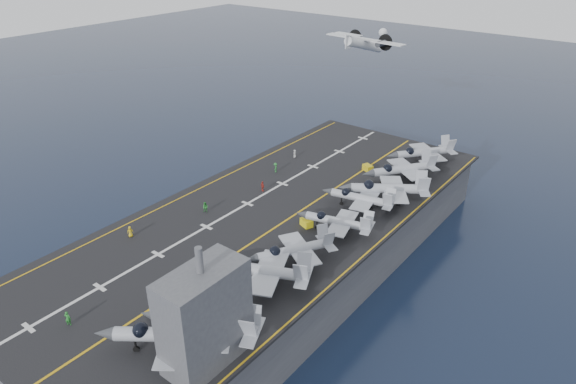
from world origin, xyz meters
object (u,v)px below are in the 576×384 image
Objects in this scene: fighter_jet_0 at (172,333)px; transport_plane at (364,45)px; island_superstructure at (204,306)px; tow_cart_a at (197,274)px.

transport_plane is (-25.96, 85.09, 15.31)m from fighter_jet_0.
island_superstructure reaches higher than fighter_jet_0.
transport_plane reaches higher than tow_cart_a.
tow_cart_a is at bearing 126.05° from fighter_jet_0.
transport_plane is (-17.69, 73.74, 17.50)m from tow_cart_a.
island_superstructure is at bearing 23.32° from fighter_jet_0.
transport_plane is at bearing 103.49° from tow_cart_a.
fighter_jet_0 reaches higher than tow_cart_a.
tow_cart_a is at bearing 141.61° from island_superstructure.
tow_cart_a is 0.08× the size of transport_plane.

